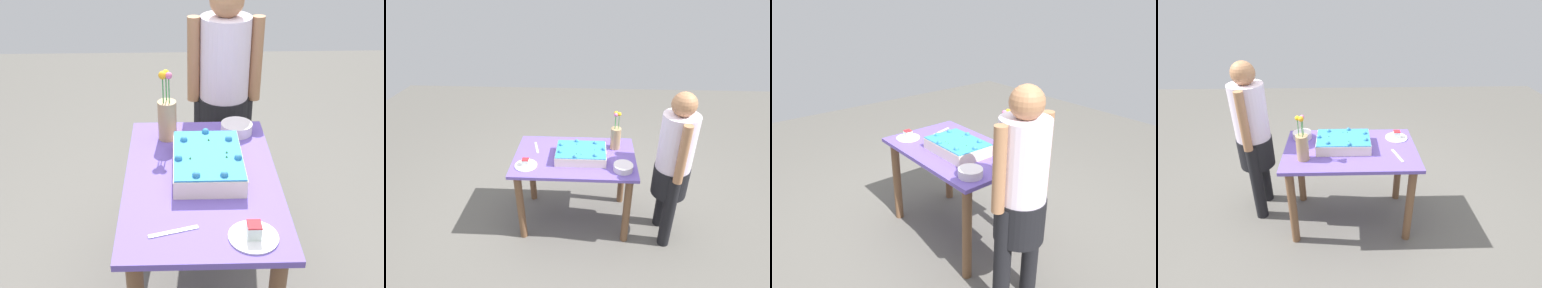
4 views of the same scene
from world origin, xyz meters
TOP-DOWN VIEW (x-y plane):
  - dining_table at (0.00, 0.00)m, footprint 1.14×0.72m
  - sheet_cake at (0.06, -0.03)m, footprint 0.46×0.33m
  - serving_plate_with_slice at (-0.43, -0.18)m, footprint 0.20×0.20m
  - cake_knife at (-0.39, 0.13)m, footprint 0.08×0.20m
  - flower_vase at (0.39, 0.16)m, footprint 0.10×0.10m
  - fruit_bowl at (0.44, -0.21)m, footprint 0.17×0.17m
  - person_standing at (0.87, -0.18)m, footprint 0.31×0.45m

SIDE VIEW (x-z plane):
  - dining_table at x=0.00m, z-range 0.23..1.00m
  - cake_knife at x=-0.39m, z-range 0.78..0.78m
  - serving_plate_with_slice at x=-0.43m, z-range 0.76..0.83m
  - fruit_bowl at x=0.44m, z-range 0.78..0.83m
  - sheet_cake at x=0.06m, z-range 0.77..0.88m
  - person_standing at x=0.87m, z-range 0.11..1.60m
  - flower_vase at x=0.39m, z-range 0.71..1.10m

